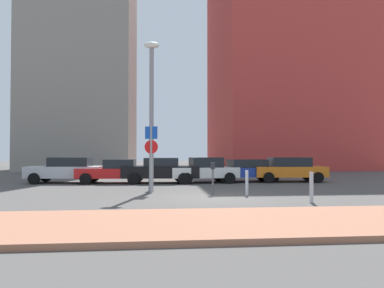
% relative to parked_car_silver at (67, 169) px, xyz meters
% --- Properties ---
extents(ground_plane, '(120.00, 120.00, 0.00)m').
position_rel_parked_car_silver_xyz_m(ground_plane, '(7.45, -7.49, -0.79)').
color(ground_plane, '#4C4947').
extents(sidewalk_brick, '(40.00, 3.78, 0.14)m').
position_rel_parked_car_silver_xyz_m(sidewalk_brick, '(7.45, -12.89, -0.72)').
color(sidewalk_brick, '#9E664C').
rests_on(sidewalk_brick, ground).
extents(parked_car_silver, '(4.40, 2.20, 1.50)m').
position_rel_parked_car_silver_xyz_m(parked_car_silver, '(0.00, 0.00, 0.00)').
color(parked_car_silver, '#B7BABF').
rests_on(parked_car_silver, ground).
extents(parked_car_red, '(4.11, 2.15, 1.39)m').
position_rel_parked_car_silver_xyz_m(parked_car_red, '(2.83, -0.39, -0.07)').
color(parked_car_red, red).
rests_on(parked_car_red, ground).
extents(parked_car_black, '(4.49, 2.18, 1.48)m').
position_rel_parked_car_silver_xyz_m(parked_car_black, '(5.49, -0.55, -0.02)').
color(parked_car_black, black).
rests_on(parked_car_black, ground).
extents(parked_car_white, '(4.07, 2.26, 1.49)m').
position_rel_parked_car_silver_xyz_m(parked_car_white, '(8.07, -0.57, -0.03)').
color(parked_car_white, white).
rests_on(parked_car_white, ground).
extents(parked_car_blue, '(4.43, 2.23, 1.36)m').
position_rel_parked_car_silver_xyz_m(parked_car_blue, '(10.66, -0.17, -0.07)').
color(parked_car_blue, '#1E389E').
rests_on(parked_car_blue, ground).
extents(parked_car_orange, '(4.39, 2.13, 1.49)m').
position_rel_parked_car_silver_xyz_m(parked_car_orange, '(13.29, -0.48, -0.01)').
color(parked_car_orange, orange).
rests_on(parked_car_orange, ground).
extents(parking_sign_post, '(0.59, 0.16, 2.97)m').
position_rel_parked_car_silver_xyz_m(parking_sign_post, '(5.02, -5.77, 1.08)').
color(parking_sign_post, gray).
rests_on(parking_sign_post, ground).
extents(parking_meter, '(0.18, 0.14, 1.37)m').
position_rel_parked_car_silver_xyz_m(parking_meter, '(7.65, -6.48, 0.10)').
color(parking_meter, '#4C4C51').
rests_on(parking_meter, ground).
extents(street_lamp, '(0.70, 0.36, 6.87)m').
position_rel_parked_car_silver_xyz_m(street_lamp, '(5.02, -5.23, 3.26)').
color(street_lamp, gray).
rests_on(street_lamp, ground).
extents(traffic_bollard_near, '(0.14, 0.14, 1.10)m').
position_rel_parked_car_silver_xyz_m(traffic_bollard_near, '(10.78, -9.26, -0.24)').
color(traffic_bollard_near, '#B7B7BC').
rests_on(traffic_bollard_near, ground).
extents(traffic_bollard_mid, '(0.13, 0.13, 1.01)m').
position_rel_parked_car_silver_xyz_m(traffic_bollard_mid, '(4.96, -4.85, -0.29)').
color(traffic_bollard_mid, black).
rests_on(traffic_bollard_mid, ground).
extents(traffic_bollard_far, '(0.13, 0.13, 1.05)m').
position_rel_parked_car_silver_xyz_m(traffic_bollard_far, '(9.02, -6.93, -0.27)').
color(traffic_bollard_far, '#B7B7BC').
rests_on(traffic_bollard_far, ground).
extents(building_colorful_midrise, '(15.22, 16.87, 26.38)m').
position_rel_parked_car_silver_xyz_m(building_colorful_midrise, '(19.81, 18.96, 12.40)').
color(building_colorful_midrise, '#BF3833').
rests_on(building_colorful_midrise, ground).
extents(building_under_construction, '(10.39, 13.03, 24.48)m').
position_rel_parked_car_silver_xyz_m(building_under_construction, '(-2.57, 17.98, 11.45)').
color(building_under_construction, gray).
rests_on(building_under_construction, ground).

